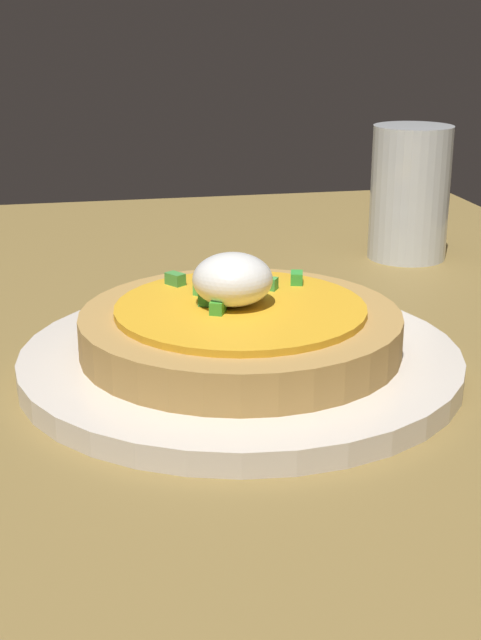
% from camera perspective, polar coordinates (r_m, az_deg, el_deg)
% --- Properties ---
extents(dining_table, '(1.23, 0.71, 0.03)m').
position_cam_1_polar(dining_table, '(0.54, 3.66, -6.39)').
color(dining_table, olive).
rests_on(dining_table, ground).
extents(plate, '(0.28, 0.28, 0.01)m').
position_cam_1_polar(plate, '(0.57, -0.00, -2.60)').
color(plate, silver).
rests_on(plate, dining_table).
extents(pizza, '(0.20, 0.20, 0.06)m').
position_cam_1_polar(pizza, '(0.56, -0.04, -0.34)').
color(pizza, '#B48948').
rests_on(pizza, plate).
extents(cup_far, '(0.07, 0.07, 0.12)m').
position_cam_1_polar(cup_far, '(0.84, 10.81, 7.73)').
color(cup_far, silver).
rests_on(cup_far, dining_table).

